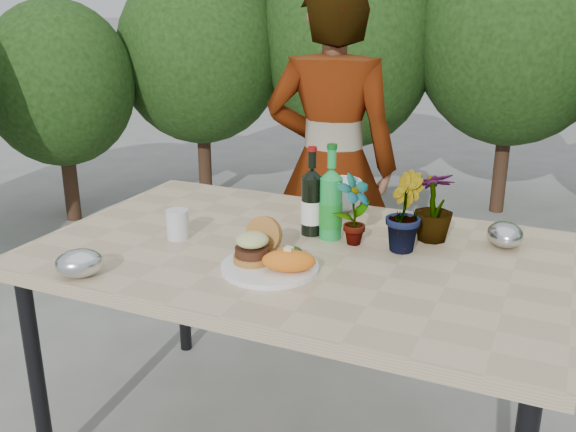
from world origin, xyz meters
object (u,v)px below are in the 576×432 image
at_px(person, 331,167).
at_px(patio_table, 298,265).
at_px(dinner_plate, 270,267).
at_px(wine_bottle, 312,203).

bearing_deg(person, patio_table, 92.50).
height_order(patio_table, dinner_plate, dinner_plate).
distance_m(dinner_plate, person, 1.05).
xyz_separation_m(wine_bottle, person, (-0.19, 0.71, -0.07)).
xyz_separation_m(dinner_plate, wine_bottle, (-0.00, 0.32, 0.10)).
distance_m(patio_table, wine_bottle, 0.21).
height_order(dinner_plate, wine_bottle, wine_bottle).
bearing_deg(dinner_plate, person, 100.76).
relative_size(patio_table, person, 1.01).
bearing_deg(person, dinner_plate, 89.57).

